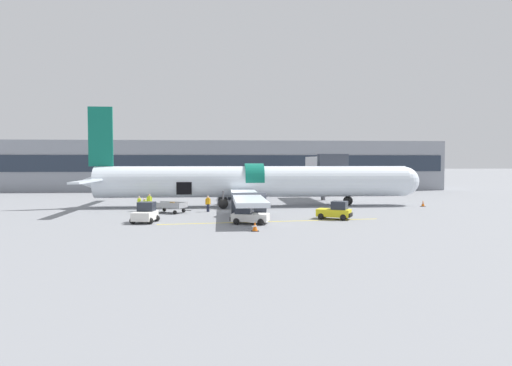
{
  "coord_description": "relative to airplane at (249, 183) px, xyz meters",
  "views": [
    {
      "loc": [
        -1.31,
        -48.74,
        5.36
      ],
      "look_at": [
        2.77,
        2.22,
        2.87
      ],
      "focal_mm": 32.0,
      "sensor_mm": 36.0,
      "label": 1
    }
  ],
  "objects": [
    {
      "name": "baggage_tug_rear",
      "position": [
        -1.04,
        -14.79,
        -2.11
      ],
      "size": [
        3.48,
        2.62,
        1.59
      ],
      "color": "silver",
      "rests_on": "ground_plane"
    },
    {
      "name": "ground_plane",
      "position": [
        -2.19,
        -4.59,
        -2.8
      ],
      "size": [
        500.0,
        500.0,
        0.0
      ],
      "primitive_type": "plane",
      "color": "gray"
    },
    {
      "name": "jet_bridge_stub",
      "position": [
        10.55,
        6.65,
        1.72
      ],
      "size": [
        3.59,
        11.68,
        6.21
      ],
      "color": "#4C4C51",
      "rests_on": "ground_plane"
    },
    {
      "name": "ground_crew_supervisor",
      "position": [
        -4.72,
        -5.42,
        -1.91
      ],
      "size": [
        0.58,
        0.51,
        1.7
      ],
      "color": "#1E2338",
      "rests_on": "ground_plane"
    },
    {
      "name": "ground_crew_loader_a",
      "position": [
        -11.09,
        -3.43,
        -1.87
      ],
      "size": [
        0.59,
        0.55,
        1.78
      ],
      "color": "#1E2338",
      "rests_on": "ground_plane"
    },
    {
      "name": "safety_cone_engine_left",
      "position": [
        -0.83,
        -18.97,
        -2.46
      ],
      "size": [
        0.58,
        0.58,
        0.74
      ],
      "color": "black",
      "rests_on": "ground_plane"
    },
    {
      "name": "baggage_tug_lead",
      "position": [
        7.1,
        -12.39,
        -2.09
      ],
      "size": [
        3.42,
        2.77,
        1.67
      ],
      "color": "yellow",
      "rests_on": "ground_plane"
    },
    {
      "name": "safety_cone_wingtip",
      "position": [
        0.77,
        -9.11,
        -2.49
      ],
      "size": [
        0.48,
        0.48,
        0.67
      ],
      "color": "black",
      "rests_on": "ground_plane"
    },
    {
      "name": "ground_crew_loader_b",
      "position": [
        -12.01,
        -4.36,
        -1.96
      ],
      "size": [
        0.51,
        0.51,
        1.6
      ],
      "color": "black",
      "rests_on": "ground_plane"
    },
    {
      "name": "airplane",
      "position": [
        0.0,
        0.0,
        0.0
      ],
      "size": [
        40.25,
        37.11,
        11.51
      ],
      "color": "silver",
      "rests_on": "ground_plane"
    },
    {
      "name": "baggage_cart_loading",
      "position": [
        -8.56,
        -6.1,
        -2.21
      ],
      "size": [
        4.2,
        3.02,
        1.13
      ],
      "color": "#999BA0",
      "rests_on": "ground_plane"
    },
    {
      "name": "baggage_tug_mid",
      "position": [
        -9.94,
        -13.29,
        -2.05
      ],
      "size": [
        2.37,
        2.98,
        1.77
      ],
      "color": "silver",
      "rests_on": "ground_plane"
    },
    {
      "name": "ground_crew_driver",
      "position": [
        -10.89,
        -7.79,
        -1.93
      ],
      "size": [
        0.53,
        0.53,
        1.66
      ],
      "color": "#1E2338",
      "rests_on": "ground_plane"
    },
    {
      "name": "safety_cone_nose",
      "position": [
        20.32,
        -1.76,
        -2.45
      ],
      "size": [
        0.51,
        0.51,
        0.74
      ],
      "color": "black",
      "rests_on": "ground_plane"
    },
    {
      "name": "apron_marking_line",
      "position": [
        1.1,
        -13.61,
        -2.8
      ],
      "size": [
        19.81,
        2.46,
        0.01
      ],
      "color": "yellow",
      "rests_on": "ground_plane"
    },
    {
      "name": "terminal_strip",
      "position": [
        -2.19,
        32.58,
        1.67
      ],
      "size": [
        79.11,
        12.17,
        8.94
      ],
      "color": "gray",
      "rests_on": "ground_plane"
    }
  ]
}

